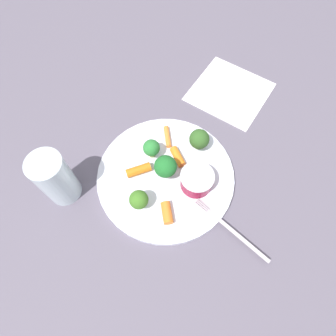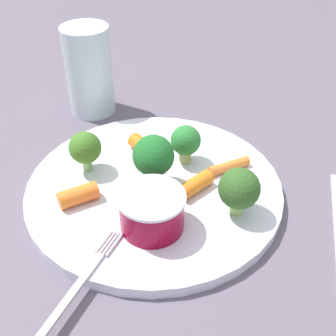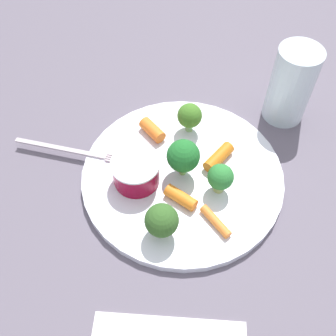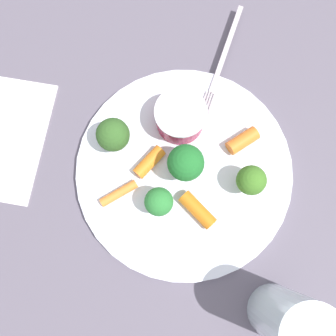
{
  "view_description": "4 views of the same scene",
  "coord_description": "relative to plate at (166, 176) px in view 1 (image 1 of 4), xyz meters",
  "views": [
    {
      "loc": [
        0.03,
        -0.23,
        0.51
      ],
      "look_at": [
        0.0,
        0.01,
        0.03
      ],
      "focal_mm": 30.43,
      "sensor_mm": 36.0,
      "label": 1
    },
    {
      "loc": [
        0.34,
        -0.05,
        0.3
      ],
      "look_at": [
        -0.01,
        0.02,
        0.02
      ],
      "focal_mm": 45.95,
      "sensor_mm": 36.0,
      "label": 2
    },
    {
      "loc": [
        0.13,
        0.27,
        0.44
      ],
      "look_at": [
        0.02,
        -0.01,
        0.02
      ],
      "focal_mm": 42.57,
      "sensor_mm": 36.0,
      "label": 3
    },
    {
      "loc": [
        -0.08,
        0.04,
        0.42
      ],
      "look_at": [
        0.0,
        0.02,
        0.02
      ],
      "focal_mm": 36.65,
      "sensor_mm": 36.0,
      "label": 4
    }
  ],
  "objects": [
    {
      "name": "carrot_stick_2",
      "position": [
        0.02,
        0.04,
        0.01
      ],
      "size": [
        0.04,
        0.04,
        0.02
      ],
      "primitive_type": "cylinder",
      "rotation": [
        1.57,
        0.0,
        3.69
      ],
      "color": "orange",
      "rests_on": "plate"
    },
    {
      "name": "carrot_stick_3",
      "position": [
        0.01,
        -0.08,
        0.01
      ],
      "size": [
        0.03,
        0.04,
        0.02
      ],
      "primitive_type": "cylinder",
      "rotation": [
        1.57,
        0.0,
        0.29
      ],
      "color": "orange",
      "rests_on": "plate"
    },
    {
      "name": "ground_plane",
      "position": [
        0.0,
        0.0,
        -0.01
      ],
      "size": [
        2.4,
        2.4,
        0.0
      ],
      "primitive_type": "plane",
      "color": "#5D5564"
    },
    {
      "name": "sauce_cup",
      "position": [
        0.06,
        -0.01,
        0.02
      ],
      "size": [
        0.06,
        0.06,
        0.04
      ],
      "color": "maroon",
      "rests_on": "plate"
    },
    {
      "name": "broccoli_floret_2",
      "position": [
        0.0,
        -0.0,
        0.04
      ],
      "size": [
        0.04,
        0.04,
        0.06
      ],
      "color": "#84B860",
      "rests_on": "plate"
    },
    {
      "name": "carrot_stick_1",
      "position": [
        -0.01,
        0.08,
        0.01
      ],
      "size": [
        0.02,
        0.05,
        0.01
      ],
      "primitive_type": "cylinder",
      "rotation": [
        1.57,
        0.0,
        3.39
      ],
      "color": "orange",
      "rests_on": "plate"
    },
    {
      "name": "broccoli_floret_3",
      "position": [
        0.06,
        0.07,
        0.03
      ],
      "size": [
        0.04,
        0.04,
        0.05
      ],
      "color": "#97C361",
      "rests_on": "plate"
    },
    {
      "name": "carrot_stick_0",
      "position": [
        -0.05,
        0.0,
        0.01
      ],
      "size": [
        0.05,
        0.04,
        0.02
      ],
      "primitive_type": "cylinder",
      "rotation": [
        1.57,
        0.0,
        2.05
      ],
      "color": "orange",
      "rests_on": "plate"
    },
    {
      "name": "plate",
      "position": [
        0.0,
        0.0,
        0.0
      ],
      "size": [
        0.27,
        0.27,
        0.01
      ],
      "primitive_type": "cylinder",
      "color": "white",
      "rests_on": "ground_plane"
    },
    {
      "name": "napkin",
      "position": [
        0.12,
        0.23,
        -0.0
      ],
      "size": [
        0.22,
        0.21,
        0.0
      ],
      "primitive_type": "cube",
      "rotation": [
        0.0,
        0.0,
        -0.45
      ],
      "color": "white",
      "rests_on": "ground_plane"
    },
    {
      "name": "broccoli_floret_1",
      "position": [
        -0.04,
        -0.07,
        0.03
      ],
      "size": [
        0.03,
        0.03,
        0.05
      ],
      "color": "#80BE73",
      "rests_on": "plate"
    },
    {
      "name": "drinking_glass",
      "position": [
        -0.19,
        -0.05,
        0.05
      ],
      "size": [
        0.06,
        0.06,
        0.12
      ],
      "primitive_type": "cylinder",
      "color": "silver",
      "rests_on": "ground_plane"
    },
    {
      "name": "broccoli_floret_0",
      "position": [
        -0.03,
        0.04,
        0.03
      ],
      "size": [
        0.03,
        0.03,
        0.04
      ],
      "color": "#9AB169",
      "rests_on": "plate"
    },
    {
      "name": "fork",
      "position": [
        0.13,
        -0.09,
        0.01
      ],
      "size": [
        0.14,
        0.1,
        0.0
      ],
      "color": "#BFB2BA",
      "rests_on": "plate"
    }
  ]
}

